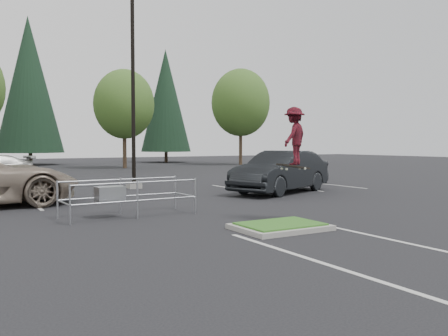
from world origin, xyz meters
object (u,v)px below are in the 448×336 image
light_pole (133,91)px  car_r_charc (281,172)px  decid_d (240,105)px  cart_corral (114,194)px  skateboarder (294,136)px  conif_b (29,85)px  car_r_black (277,169)px  conif_c (166,101)px  decid_c (124,106)px

light_pole → car_r_charc: bearing=-46.1°
decid_d → cart_corral: size_ratio=2.45×
decid_d → skateboarder: 33.99m
conif_b → car_r_charc: conif_b is taller
conif_b → car_r_black: size_ratio=3.34×
car_r_charc → skateboarder: bearing=-56.8°
light_pole → conif_c: size_ratio=0.81×
light_pole → conif_c: (13.50, 27.50, 2.29)m
decid_c → skateboarder: (-4.79, -28.83, -2.94)m
conif_b → car_r_black: (8.00, -29.60, -7.11)m
light_pole → car_r_charc: 7.84m
skateboarder → car_r_black: skateboarder is taller
conif_c → decid_c: bearing=-129.6°
cart_corral → car_r_black: size_ratio=0.88×
conif_b → conif_c: (14.00, -1.00, -1.00)m
light_pole → conif_c: bearing=63.9°
decid_c → cart_corral: bearing=-109.0°
car_r_black → cart_corral: bearing=-43.0°
decid_d → conif_c: bearing=113.5°
light_pole → conif_b: (-0.50, 28.50, 3.29)m
light_pole → skateboarder: size_ratio=5.87×
cart_corral → skateboarder: (4.13, -2.98, 1.64)m
light_pole → cart_corral: 9.55m
car_r_charc → car_r_black: car_r_charc is taller
cart_corral → skateboarder: skateboarder is taller
light_pole → decid_c: bearing=72.9°
decid_c → skateboarder: decid_c is taller
conif_c → car_r_charc: conif_c is taller
decid_d → conif_c: (-3.99, 9.17, 0.94)m
conif_c → cart_corral: (-16.93, -35.52, -6.17)m
conif_c → skateboarder: 40.82m
cart_corral → car_r_black: bearing=29.5°
decid_d → light_pole: bearing=-133.7°
decid_c → car_r_black: decid_c is taller
decid_d → car_r_black: decid_d is taller
decid_c → decid_d: size_ratio=0.89×
conif_b → conif_c: 14.07m
conif_b → conif_c: bearing=-4.1°
decid_d → car_r_charc: (-12.68, -23.33, -5.01)m
light_pole → car_r_black: (7.50, -1.10, -3.82)m
decid_c → skateboarder: bearing=-99.4°
skateboarder → car_r_charc: skateboarder is taller
light_pole → cart_corral: (-3.43, -8.02, -3.89)m
decid_d → skateboarder: size_ratio=5.46×
decid_d → car_r_black: (-9.99, -19.43, -5.17)m
conif_b → car_r_charc: 34.62m
light_pole → conif_b: 28.69m
conif_c → skateboarder: bearing=-108.4°
decid_c → conif_c: bearing=50.4°
decid_c → car_r_charc: bearing=-91.7°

